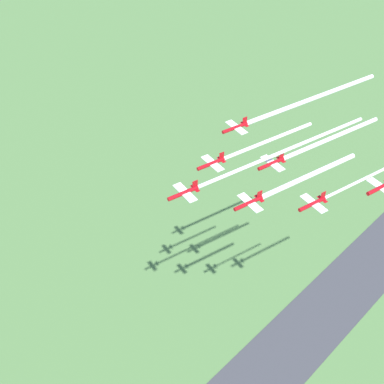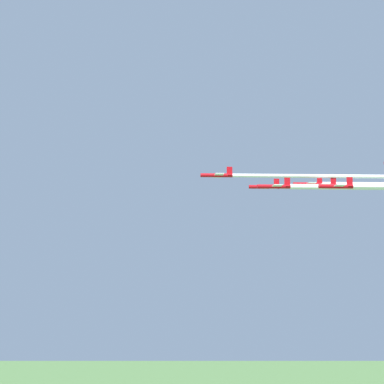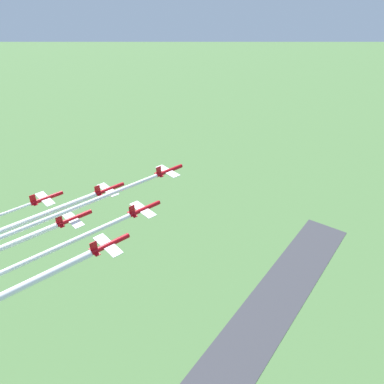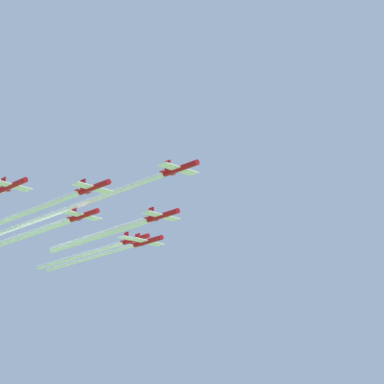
# 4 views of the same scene
# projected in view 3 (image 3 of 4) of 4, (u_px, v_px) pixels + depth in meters

# --- Properties ---
(jet_0) EXTENTS (7.44, 7.59, 2.67)m
(jet_0) POSITION_uv_depth(u_px,v_px,m) (168.00, 171.00, 93.62)
(jet_0) COLOR #B20C14
(jet_1) EXTENTS (7.44, 7.59, 2.67)m
(jet_1) POSITION_uv_depth(u_px,v_px,m) (109.00, 189.00, 93.10)
(jet_1) COLOR #B20C14
(jet_2) EXTENTS (7.44, 7.59, 2.67)m
(jet_2) POSITION_uv_depth(u_px,v_px,m) (144.00, 209.00, 82.30)
(jet_2) COLOR #B20C14
(jet_3) EXTENTS (7.44, 7.59, 2.67)m
(jet_3) POSITION_uv_depth(u_px,v_px,m) (46.00, 198.00, 91.11)
(jet_3) COLOR #B20C14
(jet_4) EXTENTS (7.44, 7.59, 2.67)m
(jet_4) POSITION_uv_depth(u_px,v_px,m) (73.00, 219.00, 80.14)
(jet_4) COLOR #B20C14
(jet_5) EXTENTS (7.44, 7.59, 2.67)m
(jet_5) POSITION_uv_depth(u_px,v_px,m) (109.00, 244.00, 69.09)
(jet_5) COLOR #B20C14
(smoke_trail_0) EXTENTS (28.43, 46.20, 0.91)m
(smoke_trail_0) POSITION_uv_depth(u_px,v_px,m) (52.00, 217.00, 76.51)
(smoke_trail_0) COLOR white
(smoke_trail_1) EXTENTS (16.83, 26.68, 1.27)m
(smoke_trail_1) POSITION_uv_depth(u_px,v_px,m) (34.00, 218.00, 82.48)
(smoke_trail_1) COLOR white
(smoke_trail_2) EXTENTS (16.04, 25.64, 0.97)m
(smoke_trail_2) POSITION_uv_depth(u_px,v_px,m) (65.00, 244.00, 71.98)
(smoke_trail_2) COLOR white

